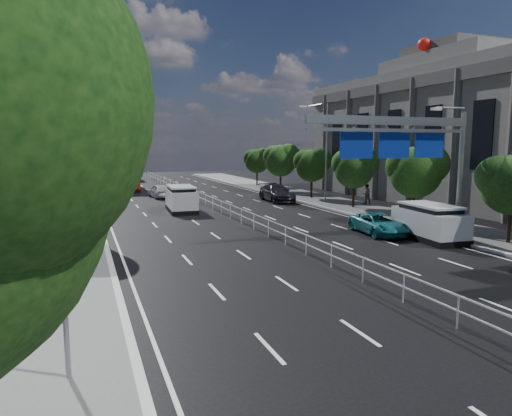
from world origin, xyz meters
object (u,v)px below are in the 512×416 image
red_bus (126,176)px  overhead_gantry (407,140)px  toilet_sign (39,257)px  parked_car_teal (378,224)px  silver_minivan (429,222)px  parked_car_dark (277,193)px  white_minivan (181,199)px  near_car_silver (160,191)px  pedestrian_b (366,194)px  near_car_dark (135,176)px

red_bus → overhead_gantry: bearing=-69.9°
toilet_sign → parked_car_teal: (17.45, 12.00, -2.32)m
silver_minivan → parked_car_dark: bearing=99.2°
white_minivan → parked_car_teal: 16.35m
red_bus → silver_minivan: red_bus is taller
overhead_gantry → white_minivan: (-9.38, 15.51, -4.59)m
toilet_sign → parked_car_teal: bearing=34.5°
overhead_gantry → toilet_sign: bearing=-150.4°
red_bus → parked_car_teal: (11.52, -34.09, -1.01)m
overhead_gantry → parked_car_teal: (-0.24, 1.95, -4.99)m
red_bus → silver_minivan: bearing=-67.9°
parked_car_teal → toilet_sign: bearing=-139.8°
silver_minivan → toilet_sign: bearing=-147.2°
red_bus → near_car_silver: red_bus is taller
overhead_gantry → near_car_silver: size_ratio=2.46×
overhead_gantry → white_minivan: 18.69m
white_minivan → parked_car_teal: white_minivan is taller
overhead_gantry → pedestrian_b: (6.66, 13.30, -4.59)m
pedestrian_b → near_car_silver: bearing=-27.4°
near_car_silver → near_car_dark: size_ratio=0.85×
overhead_gantry → pedestrian_b: size_ratio=5.84×
near_car_silver → overhead_gantry: bearing=103.5°
silver_minivan → parked_car_dark: 19.25m
white_minivan → near_car_dark: white_minivan is taller
red_bus → pedestrian_b: size_ratio=6.00×
red_bus → near_car_silver: bearing=-75.3°
toilet_sign → parked_car_teal: toilet_sign is taller
near_car_silver → red_bus: bearing=-83.9°
white_minivan → pedestrian_b: white_minivan is taller
toilet_sign → red_bus: (5.93, 46.09, -1.32)m
parked_car_dark → pedestrian_b: pedestrian_b is taller
parked_car_dark → near_car_silver: bearing=148.0°
overhead_gantry → parked_car_dark: overhead_gantry is taller
white_minivan → overhead_gantry: bearing=-55.2°
parked_car_teal → pedestrian_b: size_ratio=2.55×
near_car_dark → overhead_gantry: bearing=108.7°
white_minivan → pedestrian_b: bearing=-4.2°
white_minivan → parked_car_teal: (9.14, -13.56, -0.39)m
white_minivan → parked_car_teal: size_ratio=1.09×
parked_car_dark → silver_minivan: bearing=-84.1°
near_car_dark → silver_minivan: bearing=110.4°
overhead_gantry → near_car_dark: 49.92m
near_car_dark → parked_car_dark: (9.87, -29.88, -0.02)m
toilet_sign → near_car_silver: toilet_sign is taller
silver_minivan → pedestrian_b: size_ratio=2.85×
near_car_silver → silver_minivan: bearing=106.2°
silver_minivan → pedestrian_b: (5.10, 13.60, 0.03)m
toilet_sign → parked_car_dark: bearing=57.9°
near_car_silver → near_car_dark: 23.01m
toilet_sign → overhead_gantry: size_ratio=0.42×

